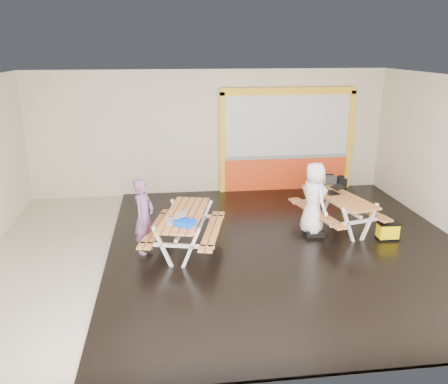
{
  "coord_description": "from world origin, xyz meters",
  "views": [
    {
      "loc": [
        -1.22,
        -8.72,
        4.11
      ],
      "look_at": [
        0.0,
        0.9,
        1.0
      ],
      "focal_mm": 36.76,
      "sensor_mm": 36.0,
      "label": 1
    }
  ],
  "objects": [
    {
      "name": "room",
      "position": [
        0.0,
        0.0,
        1.75
      ],
      "size": [
        10.02,
        8.02,
        3.52
      ],
      "color": "beige",
      "rests_on": "ground"
    },
    {
      "name": "deck",
      "position": [
        1.25,
        0.0,
        0.03
      ],
      "size": [
        7.5,
        7.98,
        0.05
      ],
      "primitive_type": "cube",
      "color": "black",
      "rests_on": "room"
    },
    {
      "name": "kiosk",
      "position": [
        2.2,
        3.93,
        1.44
      ],
      "size": [
        3.88,
        0.16,
        3.0
      ],
      "color": "#EF4519",
      "rests_on": "room"
    },
    {
      "name": "picnic_table_left",
      "position": [
        -0.92,
        0.06,
        0.64
      ],
      "size": [
        1.89,
        2.39,
        0.85
      ],
      "color": "#D18241",
      "rests_on": "deck"
    },
    {
      "name": "picnic_table_right",
      "position": [
        2.63,
        0.81,
        0.64
      ],
      "size": [
        1.88,
        2.38,
        0.84
      ],
      "color": "#D18241",
      "rests_on": "deck"
    },
    {
      "name": "person_left",
      "position": [
        -1.73,
        -0.07,
        0.88
      ],
      "size": [
        0.56,
        0.66,
        1.53
      ],
      "primitive_type": "imported",
      "rotation": [
        0.0,
        0.0,
        1.15
      ],
      "color": "#70476C",
      "rests_on": "deck"
    },
    {
      "name": "person_right",
      "position": [
        1.96,
        0.56,
        0.88
      ],
      "size": [
        0.69,
        0.9,
        1.63
      ],
      "primitive_type": "imported",
      "rotation": [
        0.0,
        0.0,
        1.81
      ],
      "color": "white",
      "rests_on": "deck"
    },
    {
      "name": "laptop_left",
      "position": [
        -1.11,
        -0.35,
        0.9
      ],
      "size": [
        0.41,
        0.37,
        0.17
      ],
      "color": "silver",
      "rests_on": "picnic_table_left"
    },
    {
      "name": "laptop_right",
      "position": [
        2.59,
        1.01,
        0.89
      ],
      "size": [
        0.45,
        0.41,
        0.17
      ],
      "color": "black",
      "rests_on": "picnic_table_right"
    },
    {
      "name": "blue_pouch",
      "position": [
        -0.94,
        -0.57,
        0.9
      ],
      "size": [
        0.46,
        0.42,
        0.11
      ],
      "primitive_type": "cube",
      "rotation": [
        0.0,
        0.0,
        -0.57
      ],
      "color": "#0446EA",
      "rests_on": "picnic_table_left"
    },
    {
      "name": "toolbox",
      "position": [
        2.66,
        1.73,
        0.94
      ],
      "size": [
        0.45,
        0.25,
        0.25
      ],
      "color": "black",
      "rests_on": "picnic_table_right"
    },
    {
      "name": "backpack",
      "position": [
        3.03,
        1.75,
        0.77
      ],
      "size": [
        0.35,
        0.31,
        0.49
      ],
      "color": "black",
      "rests_on": "picnic_table_right"
    },
    {
      "name": "dark_case",
      "position": [
        1.98,
        0.42,
        0.12
      ],
      "size": [
        0.41,
        0.32,
        0.14
      ],
      "primitive_type": "cube",
      "rotation": [
        0.0,
        0.0,
        -0.09
      ],
      "color": "black",
      "rests_on": "deck"
    },
    {
      "name": "fluke_bag",
      "position": [
        3.5,
        0.02,
        0.24
      ],
      "size": [
        0.45,
        0.3,
        0.39
      ],
      "color": "black",
      "rests_on": "deck"
    }
  ]
}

